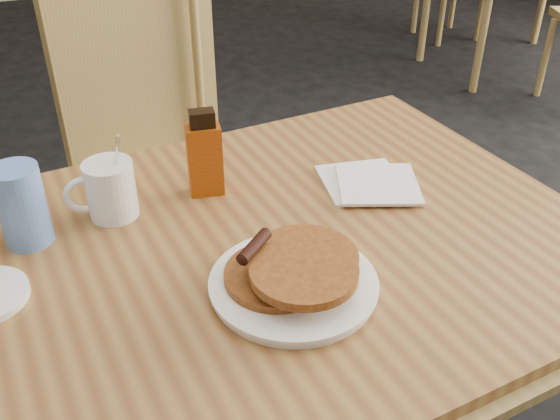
% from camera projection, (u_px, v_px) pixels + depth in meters
% --- Properties ---
extents(main_table, '(1.40, 1.01, 0.75)m').
position_uv_depth(main_table, '(234.00, 271.00, 1.07)').
color(main_table, olive).
rests_on(main_table, floor).
extents(chair_main_far, '(0.58, 0.58, 1.03)m').
position_uv_depth(chair_main_far, '(153.00, 139.00, 1.69)').
color(chair_main_far, '#9F804A').
rests_on(chair_main_far, floor).
extents(pancake_plate, '(0.26, 0.26, 0.08)m').
position_uv_depth(pancake_plate, '(294.00, 277.00, 0.96)').
color(pancake_plate, white).
rests_on(pancake_plate, main_table).
extents(coffee_mug, '(0.13, 0.09, 0.17)m').
position_uv_depth(coffee_mug, '(109.00, 189.00, 1.11)').
color(coffee_mug, white).
rests_on(coffee_mug, main_table).
extents(syrup_bottle, '(0.07, 0.05, 0.17)m').
position_uv_depth(syrup_bottle, '(205.00, 156.00, 1.17)').
color(syrup_bottle, maroon).
rests_on(syrup_bottle, main_table).
extents(napkin_stack, '(0.21, 0.22, 0.01)m').
position_uv_depth(napkin_stack, '(370.00, 183.00, 1.23)').
color(napkin_stack, white).
rests_on(napkin_stack, main_table).
extents(blue_tumbler, '(0.09, 0.09, 0.14)m').
position_uv_depth(blue_tumbler, '(22.00, 206.00, 1.04)').
color(blue_tumbler, '#5D8BDA').
rests_on(blue_tumbler, main_table).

